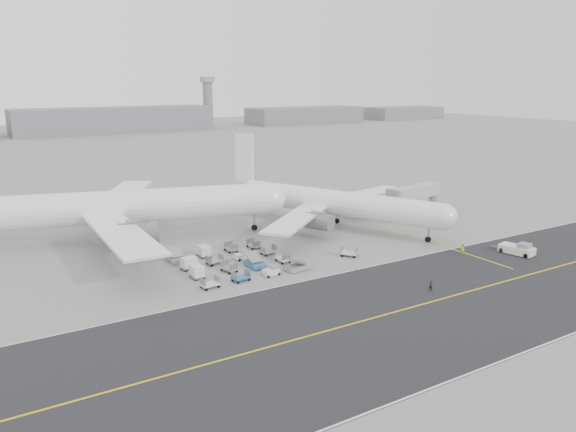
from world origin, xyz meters
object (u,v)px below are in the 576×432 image
airliner_a (120,207)px  ground_crew_a (431,286)px  control_tower (208,101)px  airliner_b (331,202)px  pushback_tug (518,249)px  ground_crew_b (462,249)px  jet_bridge (415,194)px

airliner_a → ground_crew_a: airliner_a is taller
control_tower → airliner_b: (-79.19, -243.17, -11.12)m
pushback_tug → control_tower: bearing=65.6°
airliner_a → ground_crew_b: airliner_a is taller
airliner_b → pushback_tug: (16.52, -32.00, -4.26)m
pushback_tug → ground_crew_a: 26.02m
airliner_b → jet_bridge: (22.88, -0.13, -0.66)m
airliner_a → pushback_tug: 71.43m
airliner_a → ground_crew_b: bearing=-114.1°
airliner_b → jet_bridge: bearing=-25.3°
control_tower → ground_crew_a: (-88.24, -280.02, -15.46)m
airliner_a → pushback_tug: bearing=-112.9°
control_tower → airliner_b: 255.98m
pushback_tug → jet_bridge: bearing=67.2°
control_tower → ground_crew_b: size_ratio=17.05×
control_tower → pushback_tug: (-62.68, -275.17, -15.38)m
airliner_a → ground_crew_b: (47.48, -39.46, -5.42)m
control_tower → ground_crew_a: size_ratio=19.70×
pushback_tug → ground_crew_b: size_ratio=4.13×
airliner_a → jet_bridge: bearing=-85.8°
airliner_a → pushback_tug: size_ratio=8.22×
control_tower → ground_crew_b: (-70.89, -270.23, -15.34)m
pushback_tug → ground_crew_b: (-8.21, 4.94, 0.04)m
ground_crew_b → jet_bridge: bearing=-118.3°
airliner_a → jet_bridge: airliner_a is taller
airliner_a → airliner_b: 41.10m
jet_bridge → ground_crew_a: jet_bridge is taller
airliner_b → airliner_a: bearing=137.5°
airliner_a → airliner_b: size_ratio=1.28×
pushback_tug → jet_bridge: (6.36, 31.87, 3.60)m
ground_crew_a → jet_bridge: bearing=70.3°
control_tower → pushback_tug: size_ratio=4.12×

